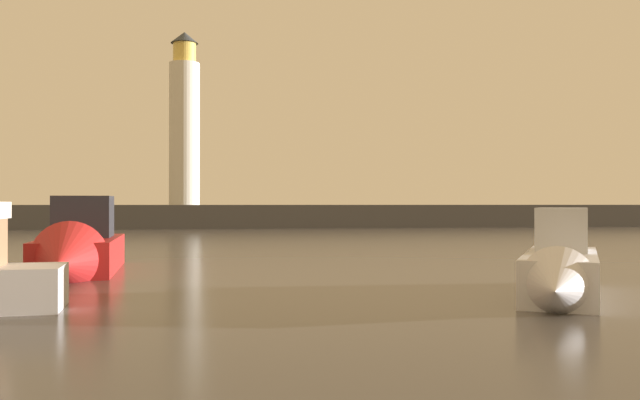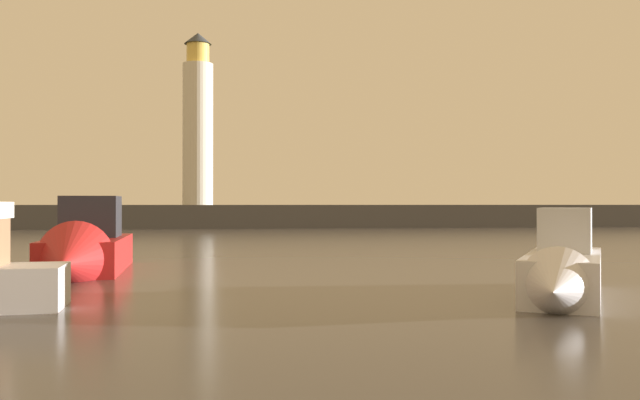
{
  "view_description": "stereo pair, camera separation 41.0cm",
  "coord_description": "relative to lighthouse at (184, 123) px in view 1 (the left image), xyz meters",
  "views": [
    {
      "loc": [
        -0.93,
        -1.06,
        2.29
      ],
      "look_at": [
        1.51,
        14.57,
        2.39
      ],
      "focal_mm": 37.11,
      "sensor_mm": 36.0,
      "label": 1
    },
    {
      "loc": [
        -0.52,
        -1.12,
        2.29
      ],
      "look_at": [
        1.51,
        14.57,
        2.39
      ],
      "focal_mm": 37.11,
      "sensor_mm": 36.0,
      "label": 2
    }
  ],
  "objects": [
    {
      "name": "ground_plane",
      "position": [
        4.02,
        -31.41,
        -9.98
      ],
      "size": [
        220.0,
        220.0,
        0.0
      ],
      "primitive_type": "plane",
      "color": "#4C4742"
    },
    {
      "name": "breakwater",
      "position": [
        4.02,
        0.0,
        -8.88
      ],
      "size": [
        87.14,
        6.43,
        2.19
      ],
      "primitive_type": "cube",
      "color": "#423F3D",
      "rests_on": "ground_plane"
    },
    {
      "name": "lighthouse",
      "position": [
        0.0,
        0.0,
        0.0
      ],
      "size": [
        2.87,
        2.87,
        16.44
      ],
      "color": "silver",
      "rests_on": "breakwater"
    },
    {
      "name": "motorboat_1",
      "position": [
        11.22,
        -49.14,
        -9.24
      ],
      "size": [
        4.73,
        6.46,
        2.4
      ],
      "color": "silver",
      "rests_on": "ground_plane"
    },
    {
      "name": "motorboat_3",
      "position": [
        -1.42,
        -41.58,
        -9.19
      ],
      "size": [
        2.84,
        7.93,
        3.1
      ],
      "color": "#B21E1E",
      "rests_on": "ground_plane"
    }
  ]
}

